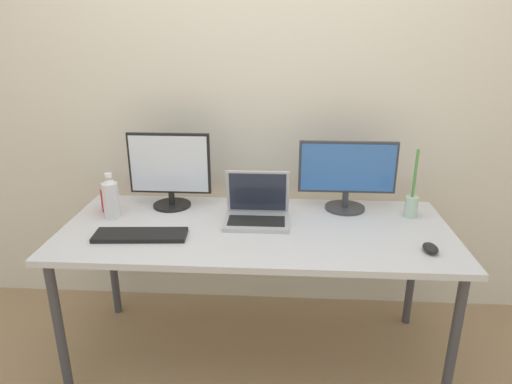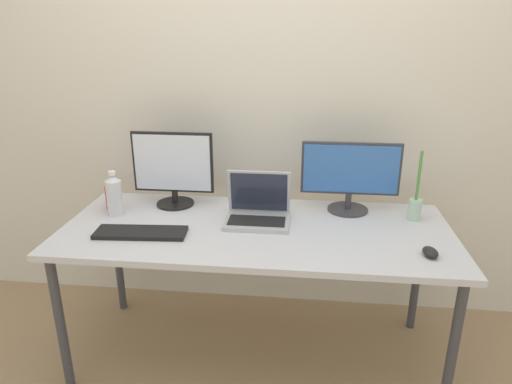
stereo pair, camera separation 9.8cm
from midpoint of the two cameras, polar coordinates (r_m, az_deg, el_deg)
ground_plane at (r=2.59m, az=1.15°, el=-19.55°), size 16.00×16.00×0.00m
wall_back at (r=2.61m, az=2.57°, el=12.33°), size 7.00×0.08×2.60m
work_desk at (r=2.21m, az=1.28°, el=-5.76°), size 1.86×0.79×0.74m
monitor_left at (r=2.43m, az=-9.20°, el=2.97°), size 0.43×0.20×0.40m
monitor_center at (r=2.38m, az=12.86°, el=2.11°), size 0.50×0.21×0.36m
laptop_silver at (r=2.24m, az=1.52°, el=-2.28°), size 0.31×0.23×0.25m
keyboard_main at (r=2.17m, az=-12.95°, el=-4.98°), size 0.43×0.16×0.02m
mouse_by_keyboard at (r=2.07m, az=22.24°, el=-6.99°), size 0.07×0.10×0.04m
water_bottle at (r=2.39m, az=-16.18°, el=-0.38°), size 0.08×0.08×0.23m
soda_can_near_keyboard at (r=2.50m, az=-16.50°, el=-0.61°), size 0.07×0.07×0.13m
bamboo_vase at (r=2.40m, az=20.39°, el=-1.70°), size 0.06×0.06×0.35m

